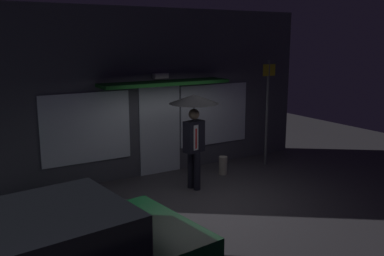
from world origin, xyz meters
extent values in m
plane|color=#423F44|center=(0.00, 0.00, 0.00)|extent=(18.00, 18.00, 0.00)
cube|color=#4C4C56|center=(0.00, 2.35, 2.03)|extent=(8.54, 0.30, 4.05)
cube|color=white|center=(0.00, 2.18, 1.10)|extent=(1.10, 0.04, 2.20)
cube|color=white|center=(-1.85, 2.18, 1.35)|extent=(2.06, 0.04, 1.60)
cube|color=white|center=(1.63, 2.18, 1.35)|extent=(2.06, 0.04, 1.60)
cube|color=white|center=(0.00, 2.10, 2.45)|extent=(0.36, 0.16, 0.12)
cube|color=#144C19|center=(0.00, 1.85, 2.30)|extent=(3.20, 0.70, 0.08)
cylinder|color=black|center=(0.12, 0.63, 0.43)|extent=(0.15, 0.15, 0.86)
cylinder|color=black|center=(0.08, 0.82, 0.43)|extent=(0.15, 0.15, 0.86)
cube|color=black|center=(0.10, 0.72, 1.21)|extent=(0.50, 0.34, 0.70)
cube|color=silver|center=(0.07, 0.60, 1.21)|extent=(0.14, 0.05, 0.56)
cube|color=red|center=(0.07, 0.60, 1.19)|extent=(0.05, 0.03, 0.45)
sphere|color=tan|center=(0.10, 0.72, 1.71)|extent=(0.24, 0.24, 0.24)
cylinder|color=slate|center=(0.10, 0.72, 1.70)|extent=(0.02, 0.02, 0.90)
cone|color=black|center=(0.10, 0.72, 2.04)|extent=(1.09, 1.09, 0.20)
cube|color=black|center=(-4.14, -2.55, 1.21)|extent=(2.60, 1.89, 0.51)
cylinder|color=black|center=(-2.78, -1.46, 0.32)|extent=(0.66, 0.29, 0.64)
cylinder|color=#595B60|center=(2.74, 1.35, 1.39)|extent=(0.07, 0.07, 2.78)
cube|color=gold|center=(2.74, 1.33, 2.53)|extent=(0.40, 0.02, 0.30)
cylinder|color=#B2A899|center=(1.27, 1.24, 0.23)|extent=(0.21, 0.21, 0.45)
camera|label=1|loc=(-4.71, -7.13, 3.33)|focal=40.10mm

